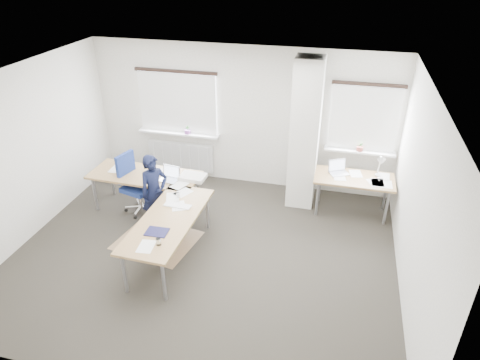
% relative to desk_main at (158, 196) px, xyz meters
% --- Properties ---
extents(ground, '(6.00, 6.00, 0.00)m').
position_rel_desk_main_xyz_m(ground, '(0.91, -0.41, -0.69)').
color(ground, '#2B2722').
rests_on(ground, ground).
extents(room_shell, '(6.04, 5.04, 2.82)m').
position_rel_desk_main_xyz_m(room_shell, '(1.10, 0.05, 1.05)').
color(room_shell, beige).
rests_on(room_shell, ground).
extents(floor_mat, '(1.42, 1.26, 0.01)m').
position_rel_desk_main_xyz_m(floor_mat, '(0.04, -0.29, -0.69)').
color(floor_mat, '#9C7A55').
rests_on(floor_mat, ground).
extents(white_crate, '(0.59, 0.50, 0.30)m').
position_rel_desk_main_xyz_m(white_crate, '(-1.68, 1.60, -0.54)').
color(white_crate, white).
rests_on(white_crate, ground).
extents(desk_main, '(2.40, 2.67, 0.96)m').
position_rel_desk_main_xyz_m(desk_main, '(0.00, 0.00, 0.00)').
color(desk_main, olive).
rests_on(desk_main, ground).
extents(desk_side, '(1.40, 0.70, 1.22)m').
position_rel_desk_main_xyz_m(desk_side, '(3.17, 1.40, -0.01)').
color(desk_side, olive).
rests_on(desk_side, ground).
extents(task_chair, '(0.63, 0.61, 1.12)m').
position_rel_desk_main_xyz_m(task_chair, '(-0.67, 0.51, -0.38)').
color(task_chair, navy).
rests_on(task_chair, ground).
extents(person, '(0.57, 0.59, 1.37)m').
position_rel_desk_main_xyz_m(person, '(-0.12, 0.12, -0.01)').
color(person, black).
rests_on(person, ground).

